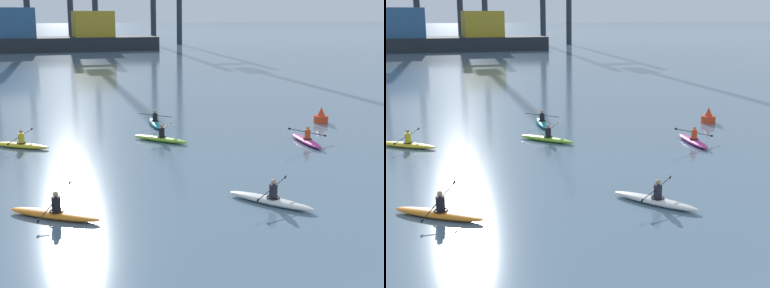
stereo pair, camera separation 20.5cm
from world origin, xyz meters
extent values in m
cube|color=#1E2328|center=(-7.53, 97.18, 1.25)|extent=(50.53, 10.48, 2.51)
cube|color=#2D5684|center=(-7.53, 97.18, 5.12)|extent=(7.07, 7.34, 5.23)
cube|color=#B29323|center=(6.36, 97.18, 4.83)|extent=(7.07, 7.34, 4.66)
cylinder|color=red|center=(9.84, 22.66, 0.23)|extent=(0.90, 0.90, 0.45)
cone|color=red|center=(9.84, 22.66, 0.73)|extent=(0.50, 0.49, 0.55)
ellipsoid|color=yellow|center=(-8.29, 21.72, 0.13)|extent=(3.11, 2.47, 0.26)
torus|color=black|center=(-8.21, 21.66, 0.27)|extent=(0.68, 0.68, 0.05)
cylinder|color=gold|center=(-8.21, 21.66, 0.51)|extent=(0.30, 0.30, 0.50)
sphere|color=tan|center=(-8.21, 21.66, 0.86)|extent=(0.19, 0.19, 0.19)
cylinder|color=black|center=(-8.25, 21.69, 0.61)|extent=(1.24, 1.71, 0.37)
ellipsoid|color=black|center=(-8.86, 20.85, 0.44)|extent=(0.15, 0.18, 0.14)
ellipsoid|color=black|center=(-7.65, 22.53, 0.78)|extent=(0.15, 0.18, 0.14)
ellipsoid|color=silver|center=(0.13, 10.06, 0.13)|extent=(2.49, 3.10, 0.26)
torus|color=black|center=(0.19, 9.98, 0.27)|extent=(0.68, 0.68, 0.05)
cylinder|color=#23232D|center=(0.19, 9.98, 0.51)|extent=(0.30, 0.30, 0.50)
sphere|color=tan|center=(0.19, 9.98, 0.86)|extent=(0.19, 0.19, 0.19)
cylinder|color=black|center=(0.16, 10.02, 0.61)|extent=(1.70, 1.25, 0.35)
ellipsoid|color=black|center=(-0.68, 9.41, 0.45)|extent=(0.18, 0.15, 0.14)
ellipsoid|color=black|center=(1.00, 10.63, 0.77)|extent=(0.18, 0.15, 0.14)
ellipsoid|color=orange|center=(-7.39, 11.08, 0.13)|extent=(3.08, 2.51, 0.26)
torus|color=black|center=(-7.31, 11.02, 0.27)|extent=(0.69, 0.69, 0.05)
cylinder|color=black|center=(-7.31, 11.02, 0.51)|extent=(0.30, 0.30, 0.50)
sphere|color=tan|center=(-7.31, 11.02, 0.86)|extent=(0.19, 0.19, 0.19)
cylinder|color=black|center=(-7.35, 11.05, 0.61)|extent=(1.22, 1.62, 0.72)
ellipsoid|color=black|center=(-7.95, 10.25, 0.27)|extent=(0.16, 0.19, 0.16)
ellipsoid|color=black|center=(-6.76, 11.85, 0.95)|extent=(0.16, 0.19, 0.16)
ellipsoid|color=#C13384|center=(6.16, 18.02, 0.13)|extent=(0.90, 3.44, 0.26)
torus|color=black|center=(6.15, 17.92, 0.27)|extent=(0.53, 0.53, 0.05)
cylinder|color=#DB471E|center=(6.15, 17.92, 0.51)|extent=(0.30, 0.30, 0.50)
sphere|color=tan|center=(6.15, 17.92, 0.86)|extent=(0.19, 0.19, 0.19)
cylinder|color=black|center=(6.16, 17.97, 0.61)|extent=(2.05, 0.22, 0.51)
ellipsoid|color=black|center=(5.14, 18.06, 0.85)|extent=(0.20, 0.06, 0.15)
ellipsoid|color=black|center=(7.18, 17.88, 0.37)|extent=(0.20, 0.06, 0.15)
ellipsoid|color=teal|center=(-0.26, 25.30, 0.13)|extent=(0.96, 3.44, 0.26)
torus|color=black|center=(-0.27, 25.20, 0.27)|extent=(0.54, 0.54, 0.05)
cylinder|color=black|center=(-0.27, 25.20, 0.51)|extent=(0.30, 0.30, 0.50)
sphere|color=tan|center=(-0.27, 25.20, 0.86)|extent=(0.19, 0.19, 0.19)
cylinder|color=black|center=(-0.26, 25.25, 0.61)|extent=(2.07, 0.26, 0.35)
ellipsoid|color=silver|center=(-1.29, 25.36, 0.77)|extent=(0.20, 0.06, 0.14)
ellipsoid|color=silver|center=(0.77, 25.14, 0.45)|extent=(0.20, 0.06, 0.14)
ellipsoid|color=#7ABC2D|center=(-1.09, 20.87, 0.13)|extent=(2.72, 2.93, 0.26)
torus|color=black|center=(-1.03, 20.79, 0.27)|extent=(0.69, 0.69, 0.05)
cylinder|color=black|center=(-1.03, 20.79, 0.51)|extent=(0.30, 0.30, 0.50)
sphere|color=tan|center=(-1.03, 20.79, 0.86)|extent=(0.19, 0.19, 0.19)
cylinder|color=black|center=(-1.06, 20.83, 0.61)|extent=(1.55, 1.40, 0.49)
ellipsoid|color=yellow|center=(-1.82, 20.15, 0.38)|extent=(0.18, 0.16, 0.15)
ellipsoid|color=yellow|center=(-0.30, 21.52, 0.84)|extent=(0.18, 0.16, 0.15)
camera|label=1|loc=(-8.35, -6.67, 6.70)|focal=50.78mm
camera|label=2|loc=(-8.16, -6.73, 6.70)|focal=50.78mm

